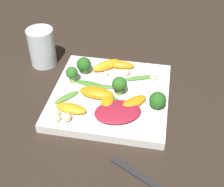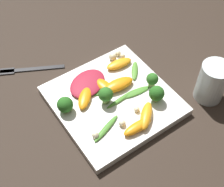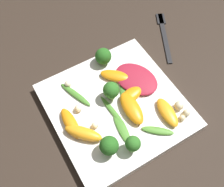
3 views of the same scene
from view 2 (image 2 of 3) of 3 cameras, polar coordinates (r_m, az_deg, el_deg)
ground_plane at (r=0.73m, az=0.19°, el=-1.75°), size 2.40×2.40×0.00m
plate at (r=0.72m, az=0.19°, el=-1.28°), size 0.26×0.26×0.02m
drinking_glass at (r=0.74m, az=17.83°, el=2.00°), size 0.07×0.07×0.10m
fork at (r=0.82m, az=-15.63°, el=4.27°), size 0.15×0.09×0.01m
radicchio_leaf_0 at (r=0.73m, az=-4.51°, el=1.86°), size 0.12×0.10×0.01m
orange_segment_0 at (r=0.72m, az=-1.46°, el=1.35°), size 0.04×0.06×0.01m
orange_segment_1 at (r=0.66m, az=4.75°, el=-6.07°), size 0.07×0.02×0.02m
orange_segment_2 at (r=0.70m, az=-4.98°, el=-0.74°), size 0.07×0.07×0.01m
orange_segment_3 at (r=0.67m, az=6.27°, el=-4.04°), size 0.07×0.07×0.02m
orange_segment_4 at (r=0.72m, az=1.15°, el=1.61°), size 0.08×0.04×0.02m
orange_segment_5 at (r=0.77m, az=1.30°, el=5.46°), size 0.07×0.03×0.02m
broccoli_floret_0 at (r=0.68m, az=-1.21°, el=-0.19°), size 0.03×0.03×0.04m
broccoli_floret_1 at (r=0.72m, az=7.36°, el=2.52°), size 0.03×0.03×0.04m
broccoli_floret_2 at (r=0.68m, az=-8.58°, el=-2.07°), size 0.04×0.04×0.04m
broccoli_floret_3 at (r=0.69m, az=8.16°, el=-0.03°), size 0.03×0.03×0.04m
arugula_sprig_0 at (r=0.72m, az=-3.49°, el=0.11°), size 0.07×0.06×0.00m
arugula_sprig_1 at (r=0.71m, az=1.76°, el=-0.96°), size 0.09×0.02×0.01m
arugula_sprig_2 at (r=0.76m, az=4.18°, el=4.21°), size 0.05×0.06×0.01m
arugula_sprig_3 at (r=0.72m, az=4.38°, el=0.23°), size 0.07×0.03×0.00m
arugula_sprig_4 at (r=0.66m, az=-1.05°, el=-6.38°), size 0.08×0.04×0.01m
macadamia_nut_0 at (r=0.65m, az=-3.07°, el=-7.57°), size 0.01×0.01×0.01m
macadamia_nut_1 at (r=0.68m, az=4.55°, el=-2.91°), size 0.01×0.01×0.01m
macadamia_nut_2 at (r=0.79m, az=1.95°, el=6.84°), size 0.01×0.01×0.01m
macadamia_nut_3 at (r=0.80m, az=1.12°, el=7.36°), size 0.01×0.01×0.01m
macadamia_nut_4 at (r=0.79m, az=0.12°, el=6.75°), size 0.02×0.02×0.02m
macadamia_nut_5 at (r=0.66m, az=1.86°, el=-5.41°), size 0.02×0.02×0.02m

